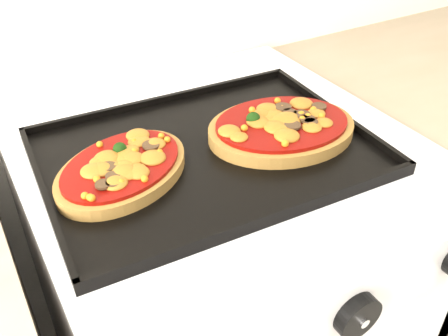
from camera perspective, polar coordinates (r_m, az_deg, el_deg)
stove at (r=1.10m, az=-0.45°, el=-17.46°), size 0.60×0.60×0.91m
control_panel at (r=0.64m, az=14.02°, el=-14.74°), size 0.60×0.02×0.09m
knob_center at (r=0.63m, az=15.01°, el=-16.03°), size 0.06×0.02×0.06m
baking_tray at (r=0.75m, az=-1.94°, el=2.05°), size 0.50×0.38×0.02m
pizza_left at (r=0.70m, az=-11.60°, el=0.05°), size 0.25×0.22×0.03m
pizza_right at (r=0.78m, az=6.60°, el=4.76°), size 0.26×0.22×0.03m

